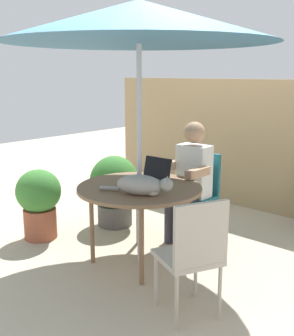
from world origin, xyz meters
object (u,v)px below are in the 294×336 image
at_px(chair_occupied, 198,187).
at_px(laptop, 154,174).
at_px(cat, 143,185).
at_px(potted_plant_by_chair, 39,200).
at_px(patio_umbrella, 139,22).
at_px(chair_empty, 194,250).
at_px(potted_plant_corner, 114,188).
at_px(patio_table, 140,192).
at_px(person_seated, 190,175).

height_order(chair_occupied, laptop, laptop).
distance_m(chair_occupied, cat, 1.15).
bearing_deg(laptop, potted_plant_by_chair, -156.10).
bearing_deg(patio_umbrella, chair_empty, -25.16).
bearing_deg(laptop, potted_plant_corner, 161.08).
relative_size(chair_occupied, laptop, 2.87).
bearing_deg(patio_table, person_seated, 90.00).
distance_m(chair_empty, person_seated, 1.49).
distance_m(person_seated, cat, 0.97).
distance_m(patio_umbrella, potted_plant_corner, 1.96).
xyz_separation_m(chair_occupied, potted_plant_by_chair, (-1.17, -1.20, -0.11)).
height_order(laptop, potted_plant_corner, laptop).
bearing_deg(patio_umbrella, potted_plant_by_chair, -166.54).
xyz_separation_m(chair_empty, potted_plant_corner, (-1.77, 0.94, -0.08)).
xyz_separation_m(laptop, cat, (0.23, -0.41, 0.02)).
xyz_separation_m(patio_table, cat, (0.20, -0.18, 0.14)).
height_order(chair_occupied, cat, cat).
distance_m(chair_empty, laptop, 1.16).
bearing_deg(chair_occupied, patio_table, -90.00).
bearing_deg(laptop, chair_occupied, 87.74).
height_order(patio_umbrella, potted_plant_by_chair, patio_umbrella).
relative_size(chair_occupied, potted_plant_corner, 1.10).
relative_size(patio_umbrella, chair_empty, 2.57).
bearing_deg(potted_plant_corner, potted_plant_by_chair, -110.81).
height_order(patio_table, chair_empty, chair_empty).
bearing_deg(potted_plant_by_chair, patio_umbrella, 13.46).
bearing_deg(person_seated, chair_occupied, 90.00).
bearing_deg(patio_umbrella, chair_occupied, 90.00).
distance_m(laptop, potted_plant_by_chair, 1.31).
height_order(chair_empty, potted_plant_by_chair, chair_empty).
bearing_deg(cat, chair_occupied, 100.57).
bearing_deg(patio_umbrella, patio_table, 0.00).
distance_m(potted_plant_by_chair, potted_plant_corner, 0.85).
distance_m(chair_occupied, person_seated, 0.23).
xyz_separation_m(patio_table, chair_empty, (0.90, -0.42, -0.15)).
xyz_separation_m(patio_table, potted_plant_by_chair, (-1.17, -0.28, -0.25)).
height_order(patio_umbrella, chair_empty, patio_umbrella).
relative_size(laptop, potted_plant_by_chair, 0.42).
bearing_deg(chair_empty, potted_plant_by_chair, 176.09).
bearing_deg(cat, laptop, 119.56).
bearing_deg(laptop, chair_empty, -35.04).
xyz_separation_m(chair_occupied, laptop, (-0.03, -0.69, 0.26)).
height_order(chair_empty, laptop, laptop).
bearing_deg(potted_plant_corner, chair_occupied, 24.54).
bearing_deg(patio_umbrella, cat, -41.48).
relative_size(patio_umbrella, potted_plant_by_chair, 3.10).
relative_size(chair_occupied, potted_plant_by_chair, 1.20).
bearing_deg(potted_plant_corner, chair_empty, -27.94).
bearing_deg(patio_umbrella, person_seated, 90.00).
relative_size(chair_empty, potted_plant_by_chair, 1.20).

